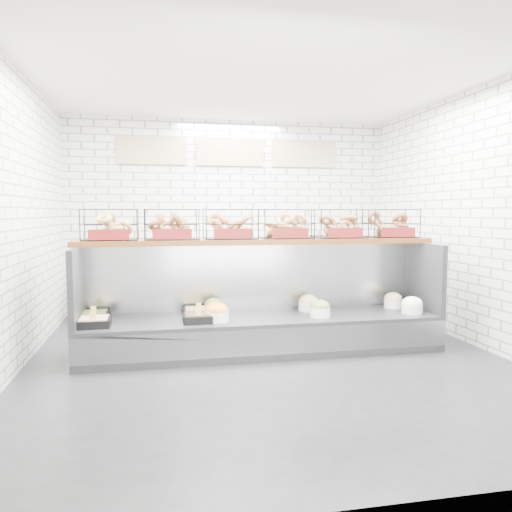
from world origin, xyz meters
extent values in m
plane|color=black|center=(0.00, 0.00, 0.00)|extent=(5.50, 5.50, 0.00)
cube|color=silver|center=(0.00, 2.75, 1.50)|extent=(5.00, 0.02, 3.00)
cube|color=silver|center=(-2.50, 0.00, 1.50)|extent=(0.02, 5.50, 3.00)
cube|color=silver|center=(2.50, 0.00, 1.50)|extent=(0.02, 5.50, 3.00)
cube|color=white|center=(0.00, 0.00, 3.00)|extent=(5.00, 5.50, 0.02)
cube|color=#CFB48F|center=(-1.20, 2.72, 2.50)|extent=(1.05, 0.03, 0.42)
cube|color=#CFB48F|center=(0.00, 2.72, 2.50)|extent=(1.05, 0.03, 0.42)
cube|color=#CFB48F|center=(1.20, 2.72, 2.50)|extent=(1.05, 0.03, 0.42)
cube|color=black|center=(0.00, 0.30, 0.20)|extent=(4.00, 0.90, 0.40)
cube|color=#93969B|center=(0.00, -0.14, 0.22)|extent=(4.00, 0.03, 0.28)
cube|color=#93969B|center=(0.00, 0.71, 0.80)|extent=(4.00, 0.08, 0.80)
cube|color=black|center=(-1.97, 0.30, 0.80)|extent=(0.06, 0.90, 0.80)
cube|color=black|center=(1.97, 0.30, 0.80)|extent=(0.06, 0.90, 0.80)
cube|color=black|center=(-1.79, 0.14, 0.44)|extent=(0.33, 0.33, 0.08)
cube|color=#DBB086|center=(-1.79, 0.14, 0.48)|extent=(0.28, 0.28, 0.04)
cube|color=#FFE758|center=(-1.79, 0.02, 0.53)|extent=(0.06, 0.01, 0.08)
cube|color=black|center=(-1.82, 0.47, 0.44)|extent=(0.29, 0.29, 0.08)
cube|color=olive|center=(-1.82, 0.47, 0.48)|extent=(0.25, 0.25, 0.04)
cube|color=#FFE758|center=(-1.82, 0.37, 0.53)|extent=(0.06, 0.01, 0.08)
cube|color=black|center=(-0.74, 0.14, 0.44)|extent=(0.30, 0.30, 0.08)
cube|color=brown|center=(-0.74, 0.14, 0.48)|extent=(0.25, 0.25, 0.04)
cube|color=#FFE758|center=(-0.74, 0.03, 0.53)|extent=(0.06, 0.01, 0.08)
cube|color=black|center=(-0.71, 0.44, 0.44)|extent=(0.32, 0.32, 0.08)
cube|color=#D5C083|center=(-0.71, 0.44, 0.48)|extent=(0.27, 0.27, 0.04)
cube|color=#FFE758|center=(-0.71, 0.33, 0.53)|extent=(0.06, 0.01, 0.08)
cylinder|color=white|center=(-0.53, 0.13, 0.46)|extent=(0.26, 0.26, 0.11)
ellipsoid|color=orange|center=(-0.53, 0.13, 0.52)|extent=(0.26, 0.26, 0.18)
cylinder|color=white|center=(-0.52, 0.48, 0.46)|extent=(0.23, 0.23, 0.11)
ellipsoid|color=#8C9B4F|center=(-0.52, 0.48, 0.52)|extent=(0.22, 0.22, 0.16)
cylinder|color=white|center=(0.62, 0.13, 0.46)|extent=(0.23, 0.23, 0.11)
ellipsoid|color=olive|center=(0.62, 0.13, 0.52)|extent=(0.22, 0.22, 0.15)
cylinder|color=white|center=(0.60, 0.49, 0.46)|extent=(0.24, 0.24, 0.11)
ellipsoid|color=#DDBA71|center=(0.60, 0.49, 0.52)|extent=(0.23, 0.23, 0.16)
cylinder|color=white|center=(1.73, 0.11, 0.46)|extent=(0.24, 0.24, 0.11)
ellipsoid|color=white|center=(1.73, 0.11, 0.52)|extent=(0.24, 0.24, 0.16)
cylinder|color=white|center=(1.67, 0.47, 0.46)|extent=(0.22, 0.22, 0.11)
ellipsoid|color=#CCBB7E|center=(1.67, 0.47, 0.52)|extent=(0.22, 0.22, 0.15)
cube|color=#4C2610|center=(0.00, 0.52, 1.23)|extent=(4.10, 0.50, 0.06)
cube|color=black|center=(-1.64, 0.52, 1.43)|extent=(0.60, 0.38, 0.34)
cube|color=maroon|center=(-1.64, 0.32, 1.33)|extent=(0.42, 0.02, 0.11)
cube|color=black|center=(-0.99, 0.52, 1.43)|extent=(0.60, 0.38, 0.34)
cube|color=maroon|center=(-0.99, 0.32, 1.33)|extent=(0.42, 0.02, 0.11)
cube|color=black|center=(-0.33, 0.52, 1.43)|extent=(0.60, 0.38, 0.34)
cube|color=maroon|center=(-0.33, 0.32, 1.33)|extent=(0.42, 0.02, 0.11)
cube|color=black|center=(0.33, 0.52, 1.43)|extent=(0.60, 0.38, 0.34)
cube|color=maroon|center=(0.33, 0.32, 1.33)|extent=(0.42, 0.02, 0.11)
cube|color=black|center=(0.99, 0.52, 1.43)|extent=(0.60, 0.38, 0.34)
cube|color=maroon|center=(0.99, 0.32, 1.33)|extent=(0.42, 0.02, 0.11)
cube|color=black|center=(1.64, 0.52, 1.43)|extent=(0.60, 0.38, 0.34)
cube|color=maroon|center=(1.64, 0.32, 1.33)|extent=(0.42, 0.02, 0.11)
cube|color=#93969B|center=(0.00, 2.43, 0.45)|extent=(4.00, 0.60, 0.90)
cube|color=black|center=(-1.54, 2.45, 1.02)|extent=(0.40, 0.30, 0.24)
cube|color=silver|center=(-0.51, 2.44, 0.99)|extent=(0.35, 0.28, 0.18)
cylinder|color=#BB442E|center=(0.63, 2.41, 1.01)|extent=(0.09, 0.09, 0.22)
cube|color=black|center=(1.42, 2.45, 1.05)|extent=(0.30, 0.30, 0.30)
camera|label=1|loc=(-1.15, -5.10, 1.56)|focal=35.00mm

